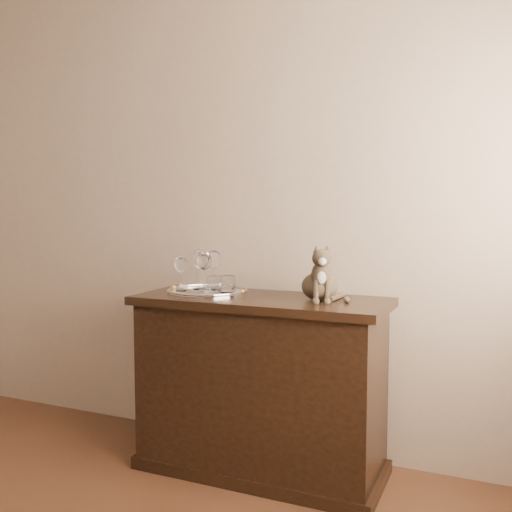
{
  "coord_description": "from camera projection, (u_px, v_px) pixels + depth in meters",
  "views": [
    {
      "loc": [
        1.66,
        -0.52,
        1.26
      ],
      "look_at": [
        0.57,
        1.95,
        1.04
      ],
      "focal_mm": 40.0,
      "sensor_mm": 36.0,
      "label": 1
    }
  ],
  "objects": [
    {
      "name": "wall_back",
      "position": [
        184.0,
        194.0,
        3.18
      ],
      "size": [
        4.0,
        0.1,
        2.7
      ],
      "primitive_type": "cube",
      "color": "tan",
      "rests_on": "ground"
    },
    {
      "name": "sideboard",
      "position": [
        261.0,
        385.0,
        2.73
      ],
      "size": [
        1.2,
        0.5,
        0.85
      ],
      "primitive_type": null,
      "color": "black",
      "rests_on": "ground"
    },
    {
      "name": "tray",
      "position": [
        207.0,
        292.0,
        2.84
      ],
      "size": [
        0.4,
        0.4,
        0.01
      ],
      "primitive_type": "cylinder",
      "color": "silver",
      "rests_on": "sideboard"
    },
    {
      "name": "wine_glass_a",
      "position": [
        199.0,
        269.0,
        2.9
      ],
      "size": [
        0.08,
        0.08,
        0.2
      ],
      "primitive_type": null,
      "color": "silver",
      "rests_on": "tray"
    },
    {
      "name": "wine_glass_b",
      "position": [
        214.0,
        269.0,
        2.93
      ],
      "size": [
        0.07,
        0.07,
        0.2
      ],
      "primitive_type": null,
      "color": "white",
      "rests_on": "tray"
    },
    {
      "name": "wine_glass_c",
      "position": [
        181.0,
        273.0,
        2.85
      ],
      "size": [
        0.07,
        0.07,
        0.17
      ],
      "primitive_type": null,
      "color": "white",
      "rests_on": "tray"
    },
    {
      "name": "wine_glass_d",
      "position": [
        204.0,
        271.0,
        2.87
      ],
      "size": [
        0.07,
        0.07,
        0.2
      ],
      "primitive_type": null,
      "color": "silver",
      "rests_on": "tray"
    },
    {
      "name": "tumbler_a",
      "position": [
        214.0,
        284.0,
        2.78
      ],
      "size": [
        0.07,
        0.07,
        0.08
      ],
      "primitive_type": "cylinder",
      "color": "silver",
      "rests_on": "tray"
    },
    {
      "name": "tumbler_c",
      "position": [
        228.0,
        284.0,
        2.79
      ],
      "size": [
        0.07,
        0.07,
        0.08
      ],
      "primitive_type": "cylinder",
      "color": "white",
      "rests_on": "tray"
    },
    {
      "name": "cat",
      "position": [
        320.0,
        272.0,
        2.6
      ],
      "size": [
        0.33,
        0.32,
        0.26
      ],
      "primitive_type": null,
      "rotation": [
        0.0,
        0.0,
        0.38
      ],
      "color": "brown",
      "rests_on": "sideboard"
    }
  ]
}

